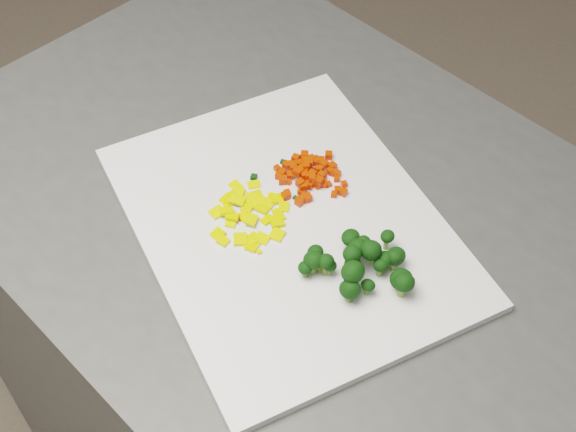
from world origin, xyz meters
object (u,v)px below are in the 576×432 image
at_px(carrot_pile, 309,173).
at_px(broccoli_pile, 356,259).
at_px(cutting_board, 288,225).
at_px(counter_block, 290,379).
at_px(pepper_pile, 239,212).

relative_size(carrot_pile, broccoli_pile, 0.83).
bearing_deg(cutting_board, carrot_pile, 94.06).
bearing_deg(carrot_pile, broccoli_pile, -45.57).
bearing_deg(counter_block, carrot_pile, 65.87).
bearing_deg(carrot_pile, counter_block, -114.13).
distance_m(counter_block, carrot_pile, 0.47).
height_order(cutting_board, carrot_pile, carrot_pile).
distance_m(pepper_pile, broccoli_pile, 0.15).
bearing_deg(broccoli_pile, cutting_board, 160.22).
height_order(carrot_pile, broccoli_pile, broccoli_pile).
height_order(counter_block, carrot_pile, carrot_pile).
height_order(counter_block, pepper_pile, pepper_pile).
xyz_separation_m(counter_block, cutting_board, (0.02, -0.04, 0.46)).
height_order(cutting_board, pepper_pile, pepper_pile).
xyz_separation_m(counter_block, pepper_pile, (-0.04, -0.06, 0.47)).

